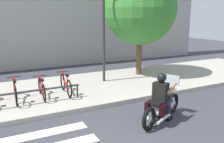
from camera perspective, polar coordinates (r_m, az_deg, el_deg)
The scene contains 10 objects.
sidewalk at distance 9.51m, azimuth -14.20°, elevation -4.93°, with size 24.00×4.40×0.15m, color #A8A399.
crosswalk_stripe_5 at distance 6.54m, azimuth -18.41°, elevation -14.35°, with size 2.80×0.40×0.01m, color white.
motorcycle at distance 7.03m, azimuth 12.02°, elevation -7.94°, with size 2.00×1.05×1.22m.
rider at distance 6.84m, azimuth 11.85°, elevation -5.26°, with size 0.76×0.70×1.44m.
bicycle_2 at distance 8.63m, azimuth -22.17°, elevation -4.37°, with size 0.48×1.64×0.78m.
bicycle_3 at distance 8.74m, azimuth -16.49°, elevation -3.87°, with size 0.48×1.55×0.72m.
bicycle_4 at distance 8.91m, azimuth -11.01°, elevation -3.07°, with size 0.48×1.63×0.78m.
bike_rack at distance 8.08m, azimuth -21.84°, elevation -5.01°, with size 4.07×0.07×0.49m.
street_lamp at distance 10.23m, azimuth -2.04°, elevation 12.30°, with size 0.28×0.28×4.70m.
tree_near_rack at distance 11.61m, azimuth 6.75°, elevation 14.75°, with size 3.42×3.42×5.03m.
Camera 1 is at (-1.92, -3.40, 2.93)m, focal length 38.17 mm.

